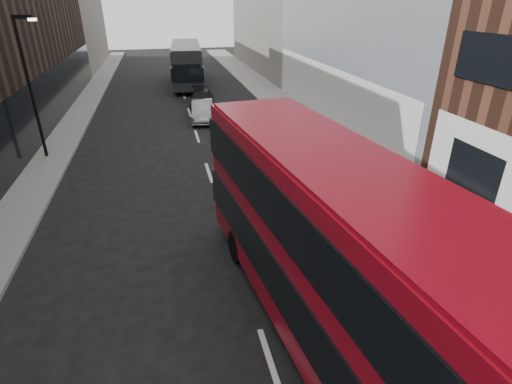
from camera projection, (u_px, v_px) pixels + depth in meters
sidewalk_right at (287, 109)px, 31.01m from camera, size 3.00×80.00×0.15m
sidewalk_left at (75, 122)px, 27.83m from camera, size 2.00×80.00×0.15m
building_left_mid at (15, 11)px, 28.45m from camera, size 5.00×24.00×14.00m
building_left_far at (71, 10)px, 47.93m from camera, size 5.00×20.00×13.00m
street_lamp at (30, 80)px, 19.86m from camera, size 1.06×0.22×7.00m
red_bus at (333, 245)px, 9.27m from camera, size 4.16×12.14×4.82m
grey_bus at (187, 63)px, 39.33m from camera, size 3.58×12.08×3.85m
car_a at (286, 156)px, 20.16m from camera, size 1.72×3.88×1.30m
car_b at (202, 111)px, 28.15m from camera, size 1.89×4.32×1.38m
car_c at (202, 99)px, 31.50m from camera, size 2.31×4.65×1.30m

